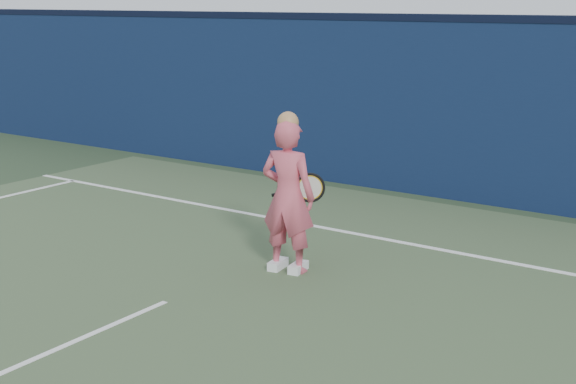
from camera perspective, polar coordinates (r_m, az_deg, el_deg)
The scene contains 6 objects.
ground at distance 7.13m, azimuth -14.33°, elevation -10.07°, with size 80.00×80.00×0.00m, color #2D4228.
backstop_wall at distance 11.92m, azimuth 9.57°, elevation 5.88°, with size 24.00×0.40×2.50m, color #0D1C3C.
wall_cap at distance 11.82m, azimuth 9.82°, elevation 12.13°, with size 24.00×0.42×0.10m, color black.
player at distance 8.31m, azimuth -0.00°, elevation -0.28°, with size 0.64×0.47×1.70m.
racket at distance 8.71m, azimuth 1.39°, elevation 0.27°, with size 0.60×0.24×0.33m.
court_lines at distance 6.93m, azimuth -16.41°, elevation -10.79°, with size 11.00×12.04×0.01m.
Camera 1 is at (5.03, -4.20, 2.81)m, focal length 50.00 mm.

